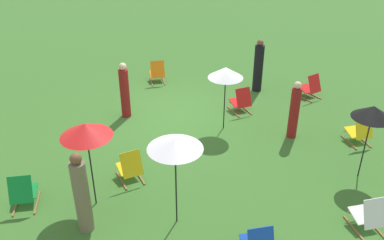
% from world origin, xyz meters
% --- Properties ---
extents(ground_plane, '(40.00, 40.00, 0.00)m').
position_xyz_m(ground_plane, '(0.00, 0.00, 0.00)').
color(ground_plane, '#386B28').
extents(deckchair_1, '(0.58, 0.82, 0.83)m').
position_xyz_m(deckchair_1, '(2.02, 2.68, 0.37)').
color(deckchair_1, olive).
rests_on(deckchair_1, ground).
extents(deckchair_2, '(0.54, 0.80, 0.83)m').
position_xyz_m(deckchair_2, '(-1.88, 0.32, 0.37)').
color(deckchair_2, olive).
rests_on(deckchair_2, ground).
extents(deckchair_3, '(0.66, 0.86, 0.83)m').
position_xyz_m(deckchair_3, '(-4.47, 0.10, 0.37)').
color(deckchair_3, olive).
rests_on(deckchair_3, ground).
extents(deckchair_4, '(0.56, 0.81, 0.83)m').
position_xyz_m(deckchair_4, '(-0.00, -2.71, 0.37)').
color(deckchair_4, olive).
rests_on(deckchair_4, ground).
extents(deckchair_5, '(0.54, 0.80, 0.83)m').
position_xyz_m(deckchair_5, '(-2.16, 5.81, 0.37)').
color(deckchair_5, olive).
rests_on(deckchair_5, ground).
extents(deckchair_6, '(0.59, 0.82, 0.83)m').
position_xyz_m(deckchair_6, '(4.36, 2.87, 0.37)').
color(deckchair_6, olive).
rests_on(deckchair_6, ground).
extents(deckchair_7, '(0.53, 0.80, 0.83)m').
position_xyz_m(deckchair_7, '(-4.15, 2.99, 0.37)').
color(deckchair_7, olive).
rests_on(deckchair_7, ground).
extents(umbrella_0, '(0.91, 0.91, 1.88)m').
position_xyz_m(umbrella_0, '(-3.20, 4.24, 1.73)').
color(umbrella_0, black).
rests_on(umbrella_0, ground).
extents(umbrella_1, '(1.07, 1.07, 1.99)m').
position_xyz_m(umbrella_1, '(1.39, 4.36, 1.88)').
color(umbrella_1, black).
rests_on(umbrella_1, ground).
extents(umbrella_2, '(0.96, 0.96, 1.88)m').
position_xyz_m(umbrella_2, '(-1.00, 1.08, 1.72)').
color(umbrella_2, black).
rests_on(umbrella_2, ground).
extents(umbrella_3, '(1.06, 1.06, 2.01)m').
position_xyz_m(umbrella_3, '(2.91, 3.26, 1.86)').
color(umbrella_3, black).
rests_on(umbrella_3, ground).
extents(person_0, '(0.35, 0.35, 1.81)m').
position_xyz_m(person_0, '(-3.07, -0.98, 0.85)').
color(person_0, black).
rests_on(person_0, ground).
extents(person_1, '(0.29, 0.29, 1.66)m').
position_xyz_m(person_1, '(-2.62, 2.10, 0.79)').
color(person_1, maroon).
rests_on(person_1, ground).
extents(person_2, '(0.28, 0.28, 1.72)m').
position_xyz_m(person_2, '(1.52, -0.54, 0.82)').
color(person_2, maroon).
rests_on(person_2, ground).
extents(person_3, '(0.34, 0.34, 1.82)m').
position_xyz_m(person_3, '(3.18, 3.98, 0.86)').
color(person_3, '#72664C').
rests_on(person_3, ground).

